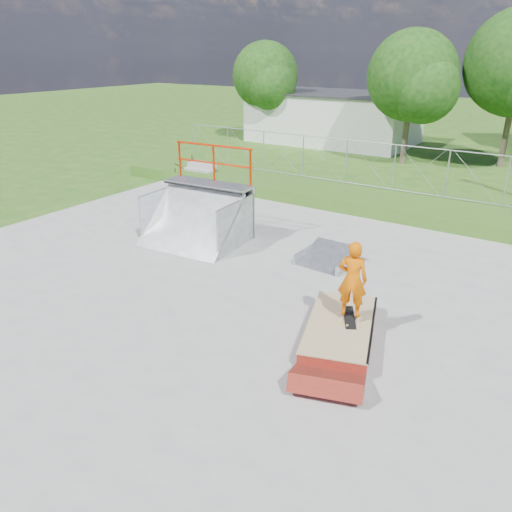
{
  "coord_description": "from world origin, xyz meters",
  "views": [
    {
      "loc": [
        6.09,
        -8.41,
        5.67
      ],
      "look_at": [
        0.04,
        0.73,
        1.1
      ],
      "focal_mm": 35.0,
      "sensor_mm": 36.0,
      "label": 1
    }
  ],
  "objects": [
    {
      "name": "ground",
      "position": [
        0.0,
        0.0,
        0.0
      ],
      "size": [
        120.0,
        120.0,
        0.0
      ],
      "primitive_type": "plane",
      "color": "#285919",
      "rests_on": "ground"
    },
    {
      "name": "concrete_pad",
      "position": [
        0.0,
        0.0,
        0.02
      ],
      "size": [
        20.0,
        16.0,
        0.04
      ],
      "primitive_type": "cube",
      "color": "gray",
      "rests_on": "ground"
    },
    {
      "name": "grass_berm",
      "position": [
        0.0,
        9.5,
        0.25
      ],
      "size": [
        24.0,
        3.0,
        0.5
      ],
      "primitive_type": "cube",
      "color": "#285919",
      "rests_on": "ground"
    },
    {
      "name": "grind_box",
      "position": [
        2.58,
        0.08,
        0.2
      ],
      "size": [
        2.08,
        2.99,
        0.4
      ],
      "rotation": [
        0.0,
        0.0,
        0.31
      ],
      "color": "maroon",
      "rests_on": "concrete_pad"
    },
    {
      "name": "quarter_pipe",
      "position": [
        -3.59,
        2.77,
        1.45
      ],
      "size": [
        3.07,
        2.66,
        2.89
      ],
      "primitive_type": null,
      "rotation": [
        0.0,
        0.0,
        0.08
      ],
      "color": "gray",
      "rests_on": "concrete_pad"
    },
    {
      "name": "flat_bank_ramp",
      "position": [
        0.59,
        3.55,
        0.21
      ],
      "size": [
        1.46,
        1.55,
        0.42
      ],
      "primitive_type": null,
      "rotation": [
        0.0,
        0.0,
        -0.06
      ],
      "color": "gray",
      "rests_on": "concrete_pad"
    },
    {
      "name": "skateboard",
      "position": [
        2.68,
        0.3,
        0.45
      ],
      "size": [
        0.58,
        0.8,
        0.13
      ],
      "primitive_type": "cube",
      "rotation": [
        0.14,
        0.0,
        0.52
      ],
      "color": "black",
      "rests_on": "grind_box"
    },
    {
      "name": "skater",
      "position": [
        2.68,
        0.3,
        1.27
      ],
      "size": [
        0.68,
        0.53,
        1.64
      ],
      "primitive_type": "imported",
      "rotation": [
        0.0,
        0.0,
        3.39
      ],
      "color": "#E06002",
      "rests_on": "grind_box"
    },
    {
      "name": "concrete_stairs",
      "position": [
        -8.5,
        8.7,
        0.4
      ],
      "size": [
        1.5,
        1.6,
        0.8
      ],
      "primitive_type": null,
      "color": "gray",
      "rests_on": "ground"
    },
    {
      "name": "chain_link_fence",
      "position": [
        0.0,
        10.5,
        1.4
      ],
      "size": [
        20.0,
        0.06,
        1.8
      ],
      "primitive_type": null,
      "color": "#989CA0",
      "rests_on": "grass_berm"
    },
    {
      "name": "utility_building_flat",
      "position": [
        -8.0,
        22.0,
        1.5
      ],
      "size": [
        10.0,
        6.0,
        3.0
      ],
      "primitive_type": "cube",
      "color": "silver",
      "rests_on": "ground"
    },
    {
      "name": "tree_left_near",
      "position": [
        -1.75,
        17.83,
        4.24
      ],
      "size": [
        4.76,
        4.48,
        6.65
      ],
      "color": "brown",
      "rests_on": "ground"
    },
    {
      "name": "tree_left_far",
      "position": [
        -11.77,
        19.85,
        3.94
      ],
      "size": [
        4.42,
        4.16,
        6.18
      ],
      "color": "brown",
      "rests_on": "ground"
    }
  ]
}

